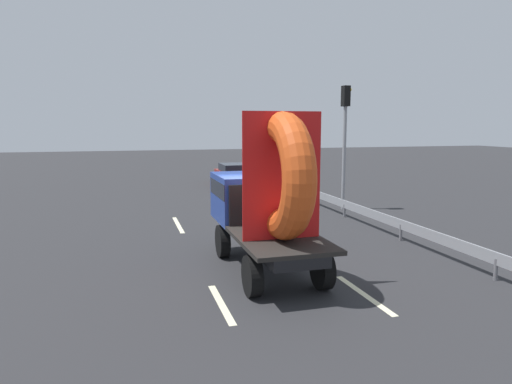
% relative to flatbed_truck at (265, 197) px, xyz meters
% --- Properties ---
extents(ground_plane, '(120.00, 120.00, 0.00)m').
position_rel_flatbed_truck_xyz_m(ground_plane, '(0.27, 0.27, -1.94)').
color(ground_plane, '#28282B').
extents(flatbed_truck, '(2.02, 5.32, 4.13)m').
position_rel_flatbed_truck_xyz_m(flatbed_truck, '(0.00, 0.00, 0.00)').
color(flatbed_truck, black).
rests_on(flatbed_truck, ground_plane).
extents(distant_sedan, '(1.75, 4.07, 1.33)m').
position_rel_flatbed_truck_xyz_m(distant_sedan, '(3.24, 17.57, -1.22)').
color(distant_sedan, black).
rests_on(distant_sedan, ground_plane).
extents(traffic_light, '(0.42, 0.36, 5.53)m').
position_rel_flatbed_truck_xyz_m(traffic_light, '(6.04, 7.50, 1.69)').
color(traffic_light, gray).
rests_on(traffic_light, ground_plane).
extents(guardrail, '(0.10, 16.42, 0.71)m').
position_rel_flatbed_truck_xyz_m(guardrail, '(5.24, 3.70, -1.40)').
color(guardrail, gray).
rests_on(guardrail, ground_plane).
extents(lane_dash_left_near, '(0.16, 2.30, 0.01)m').
position_rel_flatbed_truck_xyz_m(lane_dash_left_near, '(-1.62, -2.10, -1.93)').
color(lane_dash_left_near, beige).
rests_on(lane_dash_left_near, ground_plane).
extents(lane_dash_left_far, '(0.16, 2.94, 0.01)m').
position_rel_flatbed_truck_xyz_m(lane_dash_left_far, '(-1.62, 6.14, -1.93)').
color(lane_dash_left_far, beige).
rests_on(lane_dash_left_far, ground_plane).
extents(lane_dash_right_near, '(0.16, 2.57, 0.01)m').
position_rel_flatbed_truck_xyz_m(lane_dash_right_near, '(1.62, -2.44, -1.93)').
color(lane_dash_right_near, beige).
rests_on(lane_dash_right_near, ground_plane).
extents(lane_dash_right_far, '(0.16, 2.39, 0.01)m').
position_rel_flatbed_truck_xyz_m(lane_dash_right_far, '(1.62, 6.00, -1.93)').
color(lane_dash_right_far, beige).
rests_on(lane_dash_right_far, ground_plane).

